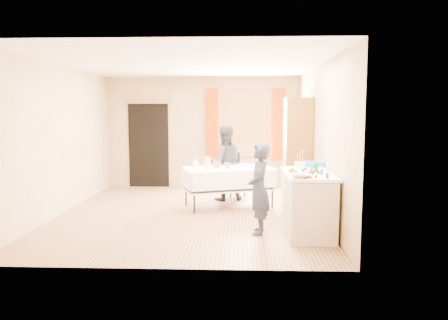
{
  "coord_description": "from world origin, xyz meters",
  "views": [
    {
      "loc": [
        0.91,
        -7.56,
        1.8
      ],
      "look_at": [
        0.61,
        0.0,
        0.96
      ],
      "focal_mm": 35.0,
      "sensor_mm": 36.0,
      "label": 1
    }
  ],
  "objects_px": {
    "cabinet": "(298,152)",
    "girl": "(259,189)",
    "party_table": "(229,184)",
    "counter": "(307,203)",
    "chair": "(234,183)",
    "woman": "(224,163)"
  },
  "relations": [
    {
      "from": "party_table",
      "to": "girl",
      "type": "xyz_separation_m",
      "value": [
        0.5,
        -1.78,
        0.22
      ]
    },
    {
      "from": "girl",
      "to": "party_table",
      "type": "bearing_deg",
      "value": -159.71
    },
    {
      "from": "party_table",
      "to": "woman",
      "type": "relative_size",
      "value": 1.21
    },
    {
      "from": "cabinet",
      "to": "chair",
      "type": "distance_m",
      "value": 1.67
    },
    {
      "from": "counter",
      "to": "woman",
      "type": "distance_m",
      "value": 2.71
    },
    {
      "from": "party_table",
      "to": "chair",
      "type": "bearing_deg",
      "value": 65.84
    },
    {
      "from": "cabinet",
      "to": "woman",
      "type": "distance_m",
      "value": 1.49
    },
    {
      "from": "cabinet",
      "to": "counter",
      "type": "xyz_separation_m",
      "value": [
        -0.1,
        -1.97,
        -0.57
      ]
    },
    {
      "from": "cabinet",
      "to": "chair",
      "type": "relative_size",
      "value": 2.24
    },
    {
      "from": "counter",
      "to": "party_table",
      "type": "relative_size",
      "value": 0.79
    },
    {
      "from": "counter",
      "to": "party_table",
      "type": "height_order",
      "value": "counter"
    },
    {
      "from": "cabinet",
      "to": "counter",
      "type": "height_order",
      "value": "cabinet"
    },
    {
      "from": "counter",
      "to": "chair",
      "type": "xyz_separation_m",
      "value": [
        -1.13,
        2.82,
        -0.18
      ]
    },
    {
      "from": "girl",
      "to": "woman",
      "type": "xyz_separation_m",
      "value": [
        -0.6,
        2.42,
        0.09
      ]
    },
    {
      "from": "counter",
      "to": "girl",
      "type": "distance_m",
      "value": 0.75
    },
    {
      "from": "cabinet",
      "to": "girl",
      "type": "bearing_deg",
      "value": -111.81
    },
    {
      "from": "chair",
      "to": "woman",
      "type": "height_order",
      "value": "woman"
    },
    {
      "from": "chair",
      "to": "counter",
      "type": "bearing_deg",
      "value": -92.19
    },
    {
      "from": "counter",
      "to": "chair",
      "type": "distance_m",
      "value": 3.04
    },
    {
      "from": "chair",
      "to": "woman",
      "type": "relative_size",
      "value": 0.61
    },
    {
      "from": "woman",
      "to": "cabinet",
      "type": "bearing_deg",
      "value": 149.49
    },
    {
      "from": "counter",
      "to": "party_table",
      "type": "distance_m",
      "value": 2.1
    }
  ]
}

